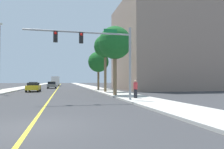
{
  "coord_description": "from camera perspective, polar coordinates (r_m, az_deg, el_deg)",
  "views": [
    {
      "loc": [
        1.19,
        -8.17,
        1.75
      ],
      "look_at": [
        7.46,
        18.15,
        2.53
      ],
      "focal_mm": 32.93,
      "sensor_mm": 36.0,
      "label": 1
    }
  ],
  "objects": [
    {
      "name": "ground",
      "position": [
        50.21,
        -14.79,
        -3.59
      ],
      "size": [
        192.0,
        192.0,
        0.0
      ],
      "primitive_type": "plane",
      "color": "#38383A"
    },
    {
      "name": "sidewalk_left",
      "position": [
        51.01,
        -23.68,
        -3.39
      ],
      "size": [
        3.39,
        168.0,
        0.15
      ],
      "primitive_type": "cube",
      "color": "beige",
      "rests_on": "ground"
    },
    {
      "name": "sidewalk_right",
      "position": [
        50.64,
        -5.82,
        -3.53
      ],
      "size": [
        3.39,
        168.0,
        0.15
      ],
      "primitive_type": "cube",
      "color": "beige",
      "rests_on": "ground"
    },
    {
      "name": "lane_marking_center",
      "position": [
        50.21,
        -14.79,
        -3.59
      ],
      "size": [
        0.16,
        144.0,
        0.01
      ],
      "primitive_type": "cube",
      "color": "yellow",
      "rests_on": "ground"
    },
    {
      "name": "building_right_near",
      "position": [
        42.1,
        14.56,
        7.33
      ],
      "size": [
        17.98,
        16.21,
        16.56
      ],
      "primitive_type": "cube",
      "color": "gray",
      "rests_on": "ground"
    },
    {
      "name": "traffic_signal_mast",
      "position": [
        16.63,
        -3.43,
        7.58
      ],
      "size": [
        8.45,
        0.36,
        5.99
      ],
      "color": "gray",
      "rests_on": "sidewalk_right"
    },
    {
      "name": "palm_near",
      "position": [
        22.87,
        0.82,
        8.67
      ],
      "size": [
        3.62,
        3.62,
        7.56
      ],
      "color": "brown",
      "rests_on": "sidewalk_right"
    },
    {
      "name": "palm_mid",
      "position": [
        29.59,
        -1.87,
        7.66
      ],
      "size": [
        3.25,
        3.25,
        8.09
      ],
      "color": "brown",
      "rests_on": "sidewalk_right"
    },
    {
      "name": "palm_far",
      "position": [
        36.05,
        -3.8,
        3.48
      ],
      "size": [
        3.6,
        3.6,
        6.66
      ],
      "color": "brown",
      "rests_on": "sidewalk_right"
    },
    {
      "name": "car_gray",
      "position": [
        46.88,
        -16.35,
        -2.78
      ],
      "size": [
        1.83,
        4.1,
        1.49
      ],
      "rotation": [
        0.0,
        0.0,
        -0.0
      ],
      "color": "slate",
      "rests_on": "ground"
    },
    {
      "name": "car_black",
      "position": [
        44.85,
        -20.96,
        -2.85
      ],
      "size": [
        1.98,
        3.88,
        1.42
      ],
      "rotation": [
        0.0,
        0.0,
        3.17
      ],
      "color": "black",
      "rests_on": "ground"
    },
    {
      "name": "car_yellow",
      "position": [
        33.98,
        -20.96,
        -3.26
      ],
      "size": [
        1.93,
        4.55,
        1.39
      ],
      "rotation": [
        0.0,
        0.0,
        0.02
      ],
      "color": "gold",
      "rests_on": "ground"
    },
    {
      "name": "delivery_truck",
      "position": [
        67.46,
        -15.41,
        -1.73
      ],
      "size": [
        2.53,
        8.28,
        2.95
      ],
      "rotation": [
        0.0,
        0.0,
        0.02
      ],
      "color": "#194799",
      "rests_on": "ground"
    },
    {
      "name": "pedestrian",
      "position": [
        18.85,
        6.54,
        -4.02
      ],
      "size": [
        0.38,
        0.38,
        1.64
      ],
      "rotation": [
        0.0,
        0.0,
        1.6
      ],
      "color": "black",
      "rests_on": "sidewalk_right"
    }
  ]
}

